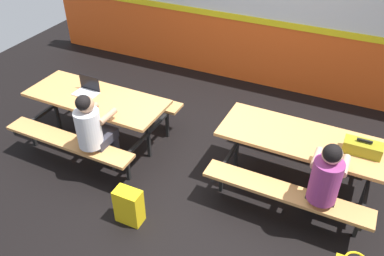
{
  "coord_description": "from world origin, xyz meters",
  "views": [
    {
      "loc": [
        1.73,
        -3.55,
        3.49
      ],
      "look_at": [
        0.0,
        0.13,
        0.55
      ],
      "focal_mm": 37.01,
      "sensor_mm": 36.0,
      "label": 1
    }
  ],
  "objects": [
    {
      "name": "laptop_silver",
      "position": [
        -1.52,
        0.03,
        0.79
      ],
      "size": [
        0.32,
        0.23,
        0.22
      ],
      "color": "silver",
      "rests_on": "picnic_table_left"
    },
    {
      "name": "toolbox_grey",
      "position": [
        1.98,
        0.26,
        0.81
      ],
      "size": [
        0.4,
        0.18,
        0.18
      ],
      "color": "olive",
      "rests_on": "picnic_table_right"
    },
    {
      "name": "picnic_table_left",
      "position": [
        -1.36,
        -0.01,
        0.58
      ],
      "size": [
        1.95,
        1.58,
        0.74
      ],
      "color": "tan",
      "rests_on": "ground"
    },
    {
      "name": "picnic_table_right",
      "position": [
        1.36,
        0.27,
        0.58
      ],
      "size": [
        1.95,
        1.58,
        0.74
      ],
      "color": "tan",
      "rests_on": "ground"
    },
    {
      "name": "student_nearer",
      "position": [
        -0.98,
        -0.57,
        0.71
      ],
      "size": [
        0.36,
        0.53,
        1.21
      ],
      "color": "#2D2D38",
      "rests_on": "ground"
    },
    {
      "name": "accent_backdrop",
      "position": [
        0.0,
        2.59,
        1.25
      ],
      "size": [
        8.0,
        0.14,
        2.6
      ],
      "color": "#E55119",
      "rests_on": "ground"
    },
    {
      "name": "backpack_dark",
      "position": [
        -0.2,
        -1.09,
        0.22
      ],
      "size": [
        0.3,
        0.22,
        0.44
      ],
      "color": "yellow",
      "rests_on": "ground"
    },
    {
      "name": "student_further",
      "position": [
        1.71,
        -0.29,
        0.71
      ],
      "size": [
        0.36,
        0.53,
        1.21
      ],
      "color": "#2D2D38",
      "rests_on": "ground"
    },
    {
      "name": "ground_plane",
      "position": [
        0.0,
        0.0,
        -0.01
      ],
      "size": [
        10.0,
        10.0,
        0.02
      ],
      "primitive_type": "cube",
      "color": "black"
    }
  ]
}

